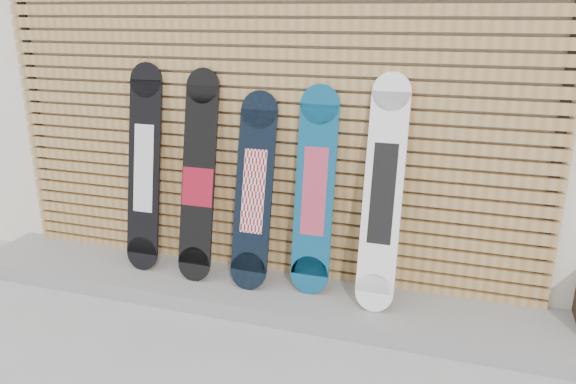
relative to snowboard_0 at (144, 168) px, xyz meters
name	(u,v)px	position (x,y,z in m)	size (l,w,h in m)	color
ground	(231,350)	(1.04, -0.79, -0.91)	(80.00, 80.00, 0.00)	#9B9C9E
building	(398,37)	(1.54, 2.71, 0.89)	(12.00, 5.00, 3.60)	silver
concrete_step	(248,290)	(0.89, -0.11, -0.85)	(4.60, 0.70, 0.12)	gray
slat_wall	(260,133)	(0.89, 0.19, 0.30)	(4.26, 0.08, 2.29)	#A87D46
snowboard_0	(144,168)	(0.00, 0.00, 0.00)	(0.27, 0.32, 1.59)	black
snowboard_1	(199,178)	(0.47, -0.03, -0.03)	(0.26, 0.36, 1.56)	black
snowboard_2	(254,191)	(0.92, -0.02, -0.09)	(0.28, 0.37, 1.42)	black
snowboard_3	(315,191)	(1.36, 0.02, -0.06)	(0.28, 0.29, 1.48)	navy
snowboard_4	(383,194)	(1.85, -0.04, -0.01)	(0.26, 0.40, 1.58)	white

